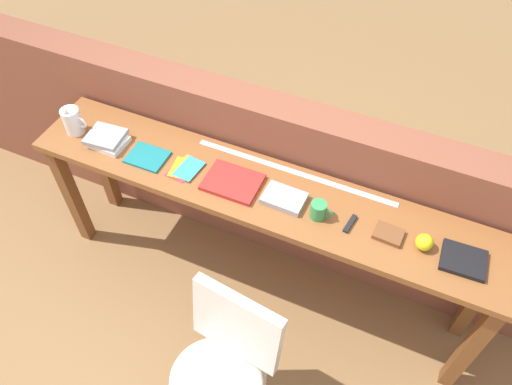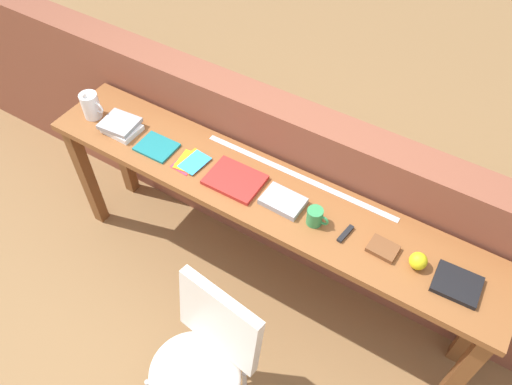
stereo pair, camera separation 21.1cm
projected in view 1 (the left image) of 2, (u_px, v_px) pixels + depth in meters
name	position (u px, v px, depth m)	size (l,w,h in m)	color
ground_plane	(239.00, 319.00, 2.98)	(40.00, 40.00, 0.00)	olive
brick_wall_back	(283.00, 183.00, 2.92)	(6.00, 0.20, 1.14)	brown
sideboard	(260.00, 206.00, 2.59)	(2.50, 0.44, 0.88)	brown
chair_white_moulded	(223.00, 362.00, 2.27)	(0.49, 0.50, 0.89)	silver
pitcher_white	(73.00, 121.00, 2.69)	(0.14, 0.10, 0.18)	white
book_stack_leftmost	(107.00, 139.00, 2.67)	(0.21, 0.18, 0.06)	white
magazine_cycling	(147.00, 157.00, 2.61)	(0.20, 0.16, 0.01)	#19757A
pamphlet_pile_colourful	(185.00, 169.00, 2.56)	(0.16, 0.19, 0.01)	#E5334C
book_open_centre	(233.00, 182.00, 2.49)	(0.28, 0.21, 0.02)	red
book_grey_hardcover	(284.00, 198.00, 2.42)	(0.20, 0.14, 0.03)	#9E9EA3
mug	(319.00, 210.00, 2.33)	(0.11, 0.08, 0.09)	#338C4C
multitool_folded	(350.00, 224.00, 2.33)	(0.02, 0.11, 0.02)	black
leather_journal_brown	(388.00, 234.00, 2.29)	(0.13, 0.10, 0.02)	brown
sports_ball_small	(424.00, 242.00, 2.22)	(0.08, 0.08, 0.08)	yellow
book_repair_rightmost	(463.00, 260.00, 2.19)	(0.19, 0.16, 0.02)	black
ruler_metal_back_edge	(294.00, 172.00, 2.55)	(1.08, 0.03, 0.00)	silver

